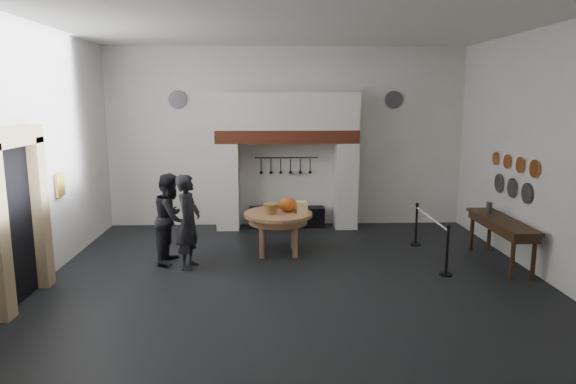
{
  "coord_description": "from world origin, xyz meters",
  "views": [
    {
      "loc": [
        -0.46,
        -9.02,
        3.24
      ],
      "look_at": [
        -0.07,
        1.25,
        1.35
      ],
      "focal_mm": 32.0,
      "sensor_mm": 36.0,
      "label": 1
    }
  ],
  "objects_px": {
    "barrier_post_near": "(447,252)",
    "barrier_post_far": "(416,225)",
    "work_table": "(278,214)",
    "side_table": "(502,221)",
    "iron_range": "(287,217)",
    "visitor_near": "(188,222)",
    "visitor_far": "(171,218)"
  },
  "relations": [
    {
      "from": "visitor_far",
      "to": "iron_range",
      "type": "bearing_deg",
      "value": -35.01
    },
    {
      "from": "visitor_far",
      "to": "side_table",
      "type": "relative_size",
      "value": 0.81
    },
    {
      "from": "work_table",
      "to": "barrier_post_far",
      "type": "relative_size",
      "value": 1.6
    },
    {
      "from": "visitor_near",
      "to": "visitor_far",
      "type": "relative_size",
      "value": 1.02
    },
    {
      "from": "side_table",
      "to": "visitor_far",
      "type": "bearing_deg",
      "value": 176.66
    },
    {
      "from": "visitor_near",
      "to": "barrier_post_near",
      "type": "distance_m",
      "value": 4.87
    },
    {
      "from": "side_table",
      "to": "barrier_post_near",
      "type": "distance_m",
      "value": 1.5
    },
    {
      "from": "visitor_far",
      "to": "barrier_post_far",
      "type": "bearing_deg",
      "value": -73.44
    },
    {
      "from": "iron_range",
      "to": "barrier_post_far",
      "type": "height_order",
      "value": "barrier_post_far"
    },
    {
      "from": "visitor_far",
      "to": "barrier_post_near",
      "type": "height_order",
      "value": "visitor_far"
    },
    {
      "from": "iron_range",
      "to": "barrier_post_near",
      "type": "height_order",
      "value": "barrier_post_near"
    },
    {
      "from": "iron_range",
      "to": "barrier_post_near",
      "type": "distance_m",
      "value": 4.72
    },
    {
      "from": "iron_range",
      "to": "side_table",
      "type": "height_order",
      "value": "side_table"
    },
    {
      "from": "work_table",
      "to": "side_table",
      "type": "distance_m",
      "value": 4.45
    },
    {
      "from": "barrier_post_near",
      "to": "barrier_post_far",
      "type": "xyz_separation_m",
      "value": [
        0.0,
        2.0,
        0.0
      ]
    },
    {
      "from": "iron_range",
      "to": "visitor_near",
      "type": "relative_size",
      "value": 1.04
    },
    {
      "from": "work_table",
      "to": "visitor_near",
      "type": "distance_m",
      "value": 1.95
    },
    {
      "from": "visitor_far",
      "to": "barrier_post_near",
      "type": "distance_m",
      "value": 5.33
    },
    {
      "from": "iron_range",
      "to": "visitor_far",
      "type": "relative_size",
      "value": 1.06
    },
    {
      "from": "visitor_near",
      "to": "visitor_far",
      "type": "height_order",
      "value": "visitor_near"
    },
    {
      "from": "iron_range",
      "to": "work_table",
      "type": "relative_size",
      "value": 1.32
    },
    {
      "from": "iron_range",
      "to": "visitor_far",
      "type": "xyz_separation_m",
      "value": [
        -2.4,
        -2.76,
        0.65
      ]
    },
    {
      "from": "iron_range",
      "to": "side_table",
      "type": "xyz_separation_m",
      "value": [
        4.1,
        -3.14,
        0.62
      ]
    },
    {
      "from": "side_table",
      "to": "barrier_post_near",
      "type": "bearing_deg",
      "value": -153.28
    },
    {
      "from": "side_table",
      "to": "barrier_post_near",
      "type": "height_order",
      "value": "same"
    },
    {
      "from": "visitor_near",
      "to": "barrier_post_near",
      "type": "relative_size",
      "value": 2.03
    },
    {
      "from": "visitor_near",
      "to": "barrier_post_far",
      "type": "bearing_deg",
      "value": -63.84
    },
    {
      "from": "visitor_far",
      "to": "barrier_post_far",
      "type": "distance_m",
      "value": 5.32
    },
    {
      "from": "iron_range",
      "to": "barrier_post_near",
      "type": "xyz_separation_m",
      "value": [
        2.82,
        -3.78,
        0.2
      ]
    },
    {
      "from": "visitor_near",
      "to": "barrier_post_far",
      "type": "distance_m",
      "value": 5.03
    },
    {
      "from": "barrier_post_near",
      "to": "barrier_post_far",
      "type": "distance_m",
      "value": 2.0
    },
    {
      "from": "visitor_far",
      "to": "barrier_post_near",
      "type": "relative_size",
      "value": 1.99
    }
  ]
}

